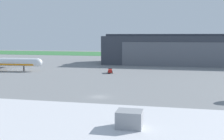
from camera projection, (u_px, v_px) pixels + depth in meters
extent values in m
plane|color=slate|center=(99.00, 97.00, 74.60)|extent=(440.00, 440.00, 0.00)
cube|color=#33713B|center=(151.00, 54.00, 245.04)|extent=(440.00, 56.00, 0.08)
cube|color=#383D47|center=(192.00, 50.00, 159.36)|extent=(99.73, 30.04, 16.02)
cube|color=slate|center=(194.00, 55.00, 144.84)|extent=(75.80, 0.30, 12.82)
cube|color=#383D47|center=(193.00, 35.00, 158.31)|extent=(99.73, 7.21, 1.20)
sphere|color=silver|center=(38.00, 62.00, 127.46)|extent=(3.58, 3.58, 3.58)
cube|color=silver|center=(2.00, 61.00, 140.57)|extent=(8.19, 17.75, 0.56)
cylinder|color=gray|center=(3.00, 64.00, 139.24)|extent=(3.66, 2.26, 2.05)
cylinder|color=black|center=(24.00, 69.00, 128.91)|extent=(0.56, 0.56, 2.29)
cube|color=#2D2D33|center=(110.00, 70.00, 123.34)|extent=(1.97, 1.98, 1.55)
cube|color=#AD1E19|center=(110.00, 71.00, 121.10)|extent=(2.23, 3.18, 1.27)
cylinder|color=black|center=(112.00, 72.00, 123.35)|extent=(0.45, 0.94, 0.90)
cylinder|color=black|center=(108.00, 72.00, 123.35)|extent=(0.45, 0.94, 0.90)
cylinder|color=black|center=(112.00, 73.00, 120.64)|extent=(0.45, 0.94, 0.90)
cylinder|color=black|center=(108.00, 73.00, 120.64)|extent=(0.45, 0.94, 0.90)
cube|color=silver|center=(138.00, 135.00, 22.71)|extent=(37.50, 16.87, 0.50)
cube|color=gray|center=(129.00, 119.00, 23.65)|extent=(2.18, 1.82, 1.45)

